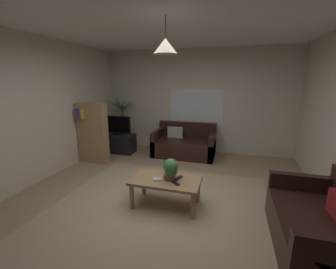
% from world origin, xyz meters
% --- Properties ---
extents(floor, '(5.01, 5.79, 0.02)m').
position_xyz_m(floor, '(0.00, 0.00, -0.01)').
color(floor, '#9E8466').
rests_on(floor, ground).
extents(rug, '(3.25, 3.18, 0.01)m').
position_xyz_m(rug, '(0.00, -0.20, 0.00)').
color(rug, tan).
rests_on(rug, ground).
extents(wall_back, '(5.13, 0.06, 2.70)m').
position_xyz_m(wall_back, '(0.00, 2.92, 1.35)').
color(wall_back, beige).
rests_on(wall_back, ground).
extents(wall_left, '(0.06, 5.79, 2.70)m').
position_xyz_m(wall_left, '(-2.53, 0.00, 1.35)').
color(wall_left, beige).
rests_on(wall_left, ground).
extents(ceiling, '(5.01, 5.79, 0.02)m').
position_xyz_m(ceiling, '(0.00, 0.00, 2.71)').
color(ceiling, white).
extents(window_pane, '(1.39, 0.01, 1.00)m').
position_xyz_m(window_pane, '(0.03, 2.89, 1.19)').
color(window_pane, white).
extents(couch_under_window, '(1.54, 0.87, 0.82)m').
position_xyz_m(couch_under_window, '(-0.18, 2.40, 0.27)').
color(couch_under_window, black).
rests_on(couch_under_window, ground).
extents(couch_right_side, '(0.87, 1.45, 0.82)m').
position_xyz_m(couch_right_side, '(2.00, -0.47, 0.27)').
color(couch_right_side, black).
rests_on(couch_right_side, ground).
extents(coffee_table, '(1.04, 0.59, 0.43)m').
position_xyz_m(coffee_table, '(0.06, -0.04, 0.36)').
color(coffee_table, '#A87F56').
rests_on(coffee_table, ground).
extents(book_on_table_0, '(0.15, 0.11, 0.02)m').
position_xyz_m(book_on_table_0, '(-0.04, -0.10, 0.45)').
color(book_on_table_0, beige).
rests_on(book_on_table_0, coffee_table).
extents(remote_on_table_0, '(0.15, 0.15, 0.02)m').
position_xyz_m(remote_on_table_0, '(0.25, -0.14, 0.45)').
color(remote_on_table_0, black).
rests_on(remote_on_table_0, coffee_table).
extents(remote_on_table_1, '(0.10, 0.17, 0.02)m').
position_xyz_m(remote_on_table_1, '(0.24, 0.04, 0.45)').
color(remote_on_table_1, black).
rests_on(remote_on_table_1, coffee_table).
extents(potted_plant_on_table, '(0.22, 0.22, 0.33)m').
position_xyz_m(potted_plant_on_table, '(0.14, -0.03, 0.62)').
color(potted_plant_on_table, brown).
rests_on(potted_plant_on_table, coffee_table).
extents(tv_stand, '(0.90, 0.44, 0.50)m').
position_xyz_m(tv_stand, '(-1.95, 2.14, 0.25)').
color(tv_stand, black).
rests_on(tv_stand, ground).
extents(tv, '(0.79, 0.16, 0.50)m').
position_xyz_m(tv, '(-1.95, 2.12, 0.75)').
color(tv, black).
rests_on(tv, tv_stand).
extents(potted_palm_corner, '(0.93, 0.78, 1.52)m').
position_xyz_m(potted_palm_corner, '(-2.02, 2.58, 0.72)').
color(potted_palm_corner, brown).
rests_on(potted_palm_corner, ground).
extents(bookshelf_corner, '(0.70, 0.31, 1.40)m').
position_xyz_m(bookshelf_corner, '(-2.14, 1.32, 0.71)').
color(bookshelf_corner, '#A87F56').
rests_on(bookshelf_corner, ground).
extents(pendant_lamp, '(0.32, 0.32, 0.47)m').
position_xyz_m(pendant_lamp, '(0.06, -0.04, 2.33)').
color(pendant_lamp, black).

